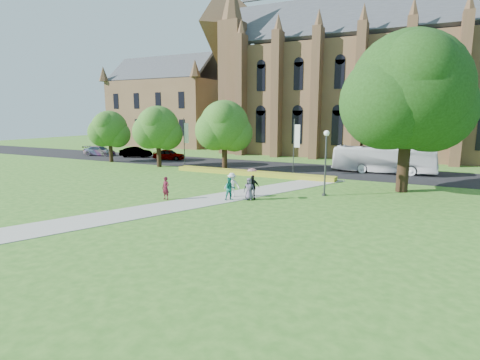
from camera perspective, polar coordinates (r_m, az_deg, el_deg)
The scene contains 23 objects.
ground at distance 27.92m, azimuth -5.75°, elevation -3.49°, with size 160.00×160.00×0.00m, color #30671F.
road at distance 45.82m, azimuth 7.58°, elevation 1.80°, with size 160.00×10.00×0.02m, color black.
footpath at distance 28.75m, azimuth -4.70°, elevation -3.04°, with size 3.20×30.00×0.04m, color #B2B2A8.
flower_hedge at distance 40.25m, azimuth 1.77°, elevation 1.06°, with size 18.00×1.40×0.45m, color gold.
cathedral at distance 63.21m, azimuth 22.89°, elevation 15.17°, with size 52.60×18.25×28.00m.
building_west at distance 81.10m, azimuth -10.70°, elevation 11.79°, with size 22.00×14.00×18.30m.
streetlamp at distance 30.47m, azimuth 12.94°, elevation 3.73°, with size 0.44×0.44×5.24m.
large_tree at distance 34.08m, azimuth 24.35°, elevation 12.29°, with size 9.60×9.60×13.20m.
street_tree_0 at distance 47.30m, azimuth -12.40°, elevation 7.84°, with size 5.20×5.20×7.50m.
street_tree_1 at distance 42.72m, azimuth -2.40°, elevation 8.31°, with size 5.60×5.60×8.05m.
street_tree_2 at distance 54.08m, azimuth -19.27°, elevation 7.39°, with size 4.80×4.80×6.95m.
banner_pole_0 at distance 40.25m, azimuth 8.35°, elevation 5.49°, with size 0.70×0.10×6.00m.
banner_pole_1 at distance 46.49m, azimuth -8.39°, elevation 6.09°, with size 0.70×0.10×6.00m.
tour_coach at distance 44.50m, azimuth 20.98°, elevation 2.96°, with size 2.55×10.90×3.04m, color white.
car_0 at distance 54.46m, azimuth -10.80°, elevation 3.83°, with size 1.80×4.48×1.52m, color gray.
car_1 at distance 58.94m, azimuth -15.59°, elevation 4.11°, with size 1.63×4.66×1.54m, color gray.
car_2 at distance 63.19m, azimuth -20.61°, elevation 4.19°, with size 2.08×5.12×1.48m, color gray.
pedestrian_0 at distance 29.18m, azimuth -11.25°, elevation -1.22°, with size 0.64×0.42×1.74m, color #561323.
pedestrian_1 at distance 28.37m, azimuth -1.54°, elevation -1.36°, with size 0.84×0.65×1.72m, color #177666.
pedestrian_2 at distance 29.39m, azimuth -1.22°, elevation -0.76°, with size 1.24×0.72×1.93m, color silver.
pedestrian_3 at distance 28.67m, azimuth 1.88°, elevation -1.09°, with size 1.10×0.46×1.87m, color black.
pedestrian_4 at distance 28.56m, azimuth 1.40°, elevation -1.34°, with size 0.82×0.53×1.67m, color slate.
parasol at distance 28.37m, azimuth 1.83°, elevation 0.96°, with size 0.73×0.73×0.64m, color #C28896.
Camera 1 is at (14.43, -23.00, 6.52)m, focal length 28.00 mm.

